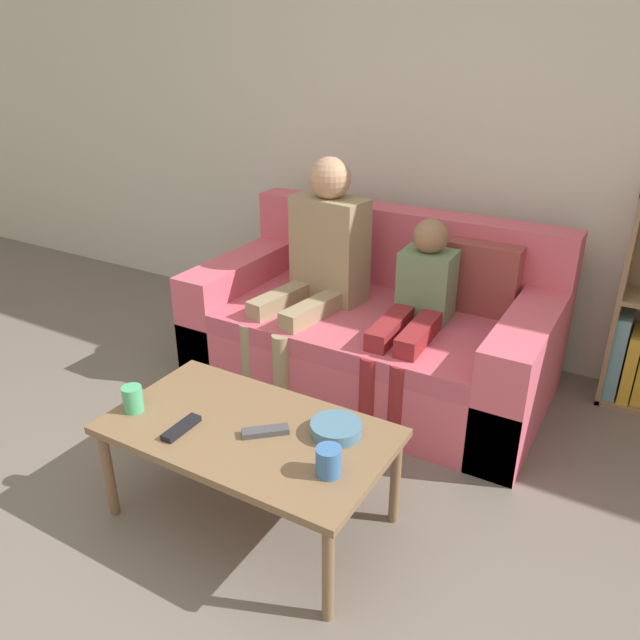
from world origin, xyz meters
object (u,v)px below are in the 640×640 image
Objects in this scene: snack_bowl at (336,429)px; cup_far at (133,399)px; person_adult at (320,257)px; tv_remote_1 at (181,428)px; tv_remote_0 at (265,431)px; coffee_table at (249,437)px; couch at (375,332)px; cup_near at (329,461)px; person_child at (415,309)px.

cup_far is at bearing -161.19° from snack_bowl.
person_adult is 1.27m from cup_far.
person_adult is 1.29m from tv_remote_1.
coffee_table is at bearing -131.11° from tv_remote_0.
coffee_table is 6.65× the size of tv_remote_0.
tv_remote_1 is (-0.14, -1.35, 0.14)m from couch.
person_adult is 11.59× the size of cup_far.
cup_near is at bearing 33.55° from tv_remote_0.
coffee_table is 1.22m from person_adult.
cup_far is at bearing -121.45° from person_child.
person_child is at bearing 70.63° from tv_remote_1.
snack_bowl is at bearing -48.98° from person_adult.
tv_remote_1 is at bearing -111.39° from person_child.
cup_far is (-0.66, -1.19, -0.07)m from person_child.
cup_near is (0.45, -1.29, 0.18)m from couch.
tv_remote_0 is at bearing 0.88° from coffee_table.
person_adult is at bearing -162.68° from couch.
couch is 9.69× the size of snack_bowl.
person_child reaches higher than tv_remote_1.
couch reaches higher than cup_far.
couch is at bearing 149.10° from person_child.
coffee_table is (0.06, -1.21, 0.09)m from couch.
tv_remote_0 is (-0.14, -1.07, -0.11)m from person_child.
couch reaches higher than tv_remote_0.
person_child is at bearing 95.16° from snack_bowl.
coffee_table is 0.25m from tv_remote_1.
tv_remote_0 is at bearing 13.36° from cup_far.
person_child is 0.94m from snack_bowl.
cup_far is (-0.45, -0.12, 0.09)m from coffee_table.
person_adult reaches higher than cup_far.
snack_bowl is (0.30, 0.13, 0.06)m from coffee_table.
couch reaches higher than tv_remote_1.
person_adult is at bearing 171.71° from person_child.
coffee_table is 0.47m from cup_far.
cup_far is at bearing 177.16° from tv_remote_1.
person_child is 1.27m from tv_remote_1.
tv_remote_1 is (-0.41, -1.20, -0.11)m from person_child.
person_child is 5.92× the size of tv_remote_0.
person_adult is at bearing 158.84° from tv_remote_0.
cup_near is at bearing 5.12° from tv_remote_1.
tv_remote_0 is (0.14, -1.21, 0.14)m from couch.
couch reaches higher than cup_near.
couch is 0.40m from person_child.
cup_near is at bearing -67.40° from snack_bowl.
tv_remote_0 is at bearing -99.66° from person_child.
cup_far is 0.54× the size of snack_bowl.
person_adult is at bearing 123.10° from snack_bowl.
coffee_table is at bearing 15.41° from cup_far.
cup_near is (0.38, -0.08, 0.09)m from coffee_table.
person_adult is 6.93× the size of tv_remote_1.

